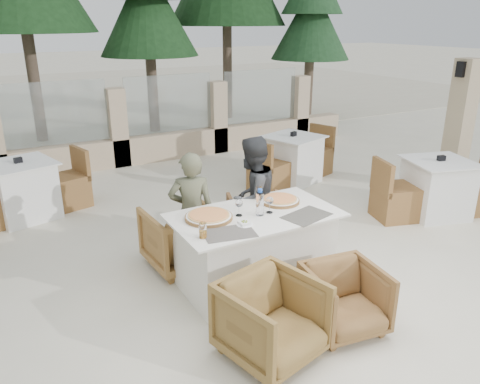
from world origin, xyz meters
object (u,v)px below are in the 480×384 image
dining_table (255,250)px  wine_glass_near (270,204)px  armchair_far_left (181,237)px  beer_glass_left (203,230)px  bg_table_b (293,159)px  beer_glass_right (259,193)px  armchair_near_right (345,299)px  armchair_near_left (272,320)px  diner_right (252,198)px  water_bottle (260,202)px  olive_dish (245,223)px  wine_glass_centre (239,207)px  bg_table_a (23,191)px  pizza_left (209,216)px  bg_table_c (437,188)px  armchair_far_right (257,222)px  diner_left (192,213)px  pizza_right (280,200)px

dining_table → wine_glass_near: bearing=-13.7°
wine_glass_near → armchair_far_left: bearing=128.5°
beer_glass_left → bg_table_b: beer_glass_left is taller
beer_glass_right → armchair_near_right: 1.41m
armchair_near_left → diner_right: size_ratio=0.52×
water_bottle → olive_dish: bearing=-150.9°
wine_glass_centre → bg_table_a: wine_glass_centre is taller
wine_glass_near → armchair_near_right: 1.12m
pizza_left → bg_table_b: pizza_left is taller
armchair_near_right → bg_table_c: (2.77, 1.34, 0.10)m
bg_table_a → dining_table: bearing=-72.9°
olive_dish → armchair_far_right: bearing=53.0°
armchair_far_left → diner_left: bearing=116.5°
armchair_near_left → armchair_far_right: bearing=48.7°
armchair_near_right → bg_table_b: size_ratio=0.38×
pizza_right → bg_table_b: bearing=52.1°
pizza_right → wine_glass_centre: (-0.54, -0.10, 0.07)m
wine_glass_centre → bg_table_b: (2.34, 2.41, -0.48)m
bg_table_a → bg_table_c: (4.89, -2.61, 0.00)m
armchair_far_right → olive_dish: bearing=71.7°
pizza_right → beer_glass_right: beer_glass_right is taller
bg_table_b → wine_glass_near: bearing=-147.1°
armchair_far_left → armchair_far_right: size_ratio=1.11×
wine_glass_centre → beer_glass_left: wine_glass_centre is taller
water_bottle → olive_dish: size_ratio=2.40×
dining_table → beer_glass_right: beer_glass_right is taller
pizza_left → bg_table_c: bearing=4.0°
dining_table → bg_table_a: 3.49m
olive_dish → bg_table_c: size_ratio=0.07×
armchair_far_left → diner_right: (0.78, -0.17, 0.36)m
beer_glass_right → diner_left: size_ratio=0.11×
water_bottle → diner_left: size_ratio=0.20×
water_bottle → armchair_far_right: (0.46, 0.79, -0.60)m
diner_right → wine_glass_centre: bearing=27.2°
armchair_near_left → diner_left: (0.02, 1.58, 0.32)m
pizza_right → diner_right: diner_right is taller
armchair_near_right → bg_table_b: 3.92m
bg_table_b → armchair_far_right: bearing=-152.7°
diner_left → bg_table_c: diner_left is taller
pizza_left → armchair_far_left: pizza_left is taller
armchair_far_left → beer_glass_right: bearing=145.4°
pizza_left → diner_right: bearing=31.9°
pizza_right → armchair_near_left: 1.46m
olive_dish → bg_table_c: olive_dish is taller
wine_glass_centre → armchair_far_left: size_ratio=0.25×
dining_table → beer_glass_left: 0.82m
dining_table → pizza_right: 0.58m
wine_glass_near → bg_table_c: bearing=7.7°
beer_glass_right → olive_dish: beer_glass_right is taller
pizza_right → bg_table_b: size_ratio=0.24×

